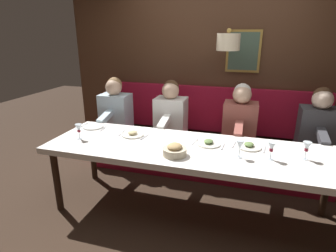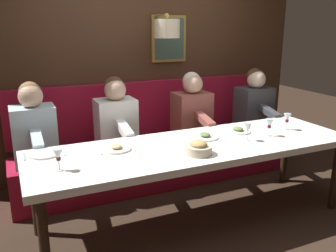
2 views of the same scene
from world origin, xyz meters
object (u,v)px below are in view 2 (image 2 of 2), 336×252
object	(u,v)px
dining_table	(196,151)
diner_middle	(116,118)
diner_nearest	(254,103)
wine_glass_3	(248,128)
wine_glass_2	(287,118)
wine_glass_1	(58,155)
diner_far	(34,127)
diner_near	(192,110)
bread_bowl	(198,148)
wine_glass_0	(269,124)

from	to	relation	value
dining_table	diner_middle	distance (m)	1.00
diner_nearest	wine_glass_3	world-z (taller)	diner_nearest
dining_table	diner_nearest	xyz separation A→B (m)	(0.88, -1.28, 0.13)
dining_table	wine_glass_2	size ratio (longest dim) A/B	17.52
dining_table	wine_glass_1	xyz separation A→B (m)	(-0.12, 1.17, 0.17)
wine_glass_2	wine_glass_3	world-z (taller)	same
diner_middle	diner_far	world-z (taller)	same
wine_glass_1	wine_glass_2	bearing A→B (deg)	-86.30
diner_near	diner_middle	size ratio (longest dim) A/B	1.00
dining_table	wine_glass_2	xyz separation A→B (m)	(0.03, -1.02, 0.17)
diner_far	dining_table	bearing A→B (deg)	-125.03
wine_glass_1	wine_glass_3	size ratio (longest dim) A/B	1.00
bread_bowl	diner_far	bearing A→B (deg)	46.29
diner_nearest	diner_far	size ratio (longest dim) A/B	1.00
bread_bowl	wine_glass_0	bearing A→B (deg)	-79.41
wine_glass_1	dining_table	bearing A→B (deg)	-84.38
dining_table	diner_near	bearing A→B (deg)	-25.65
dining_table	bread_bowl	world-z (taller)	bread_bowl
wine_glass_0	wine_glass_3	bearing A→B (deg)	97.29
dining_table	bread_bowl	xyz separation A→B (m)	(-0.22, 0.10, 0.11)
diner_nearest	wine_glass_0	size ratio (longest dim) A/B	4.82
wine_glass_2	diner_nearest	bearing A→B (deg)	-16.67
dining_table	wine_glass_1	distance (m)	1.19
diner_near	wine_glass_0	distance (m)	1.00
wine_glass_0	bread_bowl	xyz separation A→B (m)	(-0.16, 0.83, -0.07)
diner_nearest	wine_glass_3	xyz separation A→B (m)	(-0.98, 0.82, 0.04)
diner_near	diner_far	size ratio (longest dim) A/B	1.00
diner_nearest	diner_middle	distance (m)	1.74
dining_table	wine_glass_0	size ratio (longest dim) A/B	17.52
diner_nearest	wine_glass_0	world-z (taller)	diner_nearest
bread_bowl	dining_table	bearing A→B (deg)	-24.86
wine_glass_2	bread_bowl	bearing A→B (deg)	102.46
wine_glass_1	diner_near	bearing A→B (deg)	-57.98
wine_glass_1	wine_glass_2	distance (m)	2.20
diner_nearest	wine_glass_0	bearing A→B (deg)	149.88
dining_table	wine_glass_3	size ratio (longest dim) A/B	17.52
dining_table	wine_glass_0	xyz separation A→B (m)	(-0.07, -0.73, 0.17)
diner_near	diner_far	world-z (taller)	same
diner_near	wine_glass_2	world-z (taller)	diner_near
wine_glass_1	wine_glass_2	xyz separation A→B (m)	(0.14, -2.20, -0.00)
diner_near	wine_glass_2	bearing A→B (deg)	-144.91
diner_far	diner_middle	bearing A→B (deg)	-90.00
diner_middle	wine_glass_2	xyz separation A→B (m)	(-0.86, -1.48, 0.04)
diner_nearest	diner_middle	bearing A→B (deg)	90.00
wine_glass_3	bread_bowl	distance (m)	0.58
wine_glass_0	wine_glass_3	world-z (taller)	same
wine_glass_2	wine_glass_3	size ratio (longest dim) A/B	1.00
dining_table	wine_glass_3	world-z (taller)	wine_glass_3
diner_near	wine_glass_1	distance (m)	1.88
diner_middle	diner_far	bearing A→B (deg)	90.00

